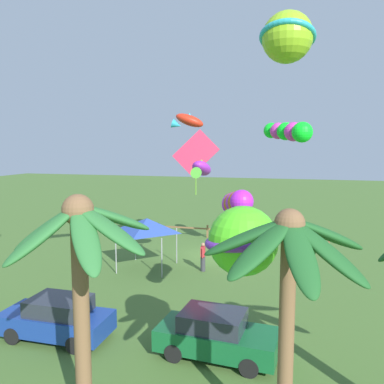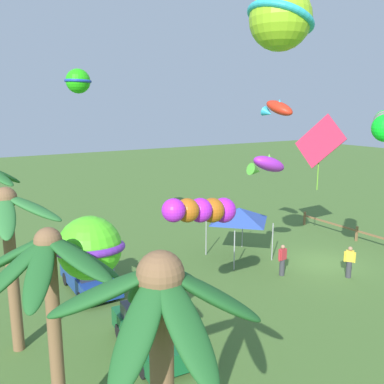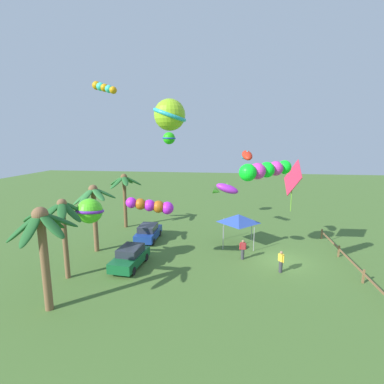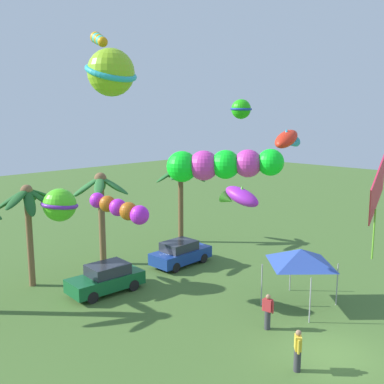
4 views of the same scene
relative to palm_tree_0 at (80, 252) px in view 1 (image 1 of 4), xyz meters
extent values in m
plane|color=#476B2D|center=(0.00, -15.26, -4.37)|extent=(120.00, 120.00, 0.00)
cylinder|color=brown|center=(0.02, 0.00, -1.69)|extent=(0.39, 0.39, 5.37)
ellipsoid|color=#2D7033|center=(0.86, 0.08, 0.52)|extent=(1.86, 0.74, 1.36)
ellipsoid|color=#2D7033|center=(0.52, 0.68, 0.52)|extent=(1.54, 1.80, 1.35)
ellipsoid|color=#2D7033|center=(-0.51, 0.61, 0.48)|extent=(1.60, 1.70, 1.42)
ellipsoid|color=#2D7033|center=(-0.86, 0.14, 0.61)|extent=(1.96, 0.85, 1.20)
ellipsoid|color=#2D7033|center=(-0.57, -0.72, 0.70)|extent=(1.69, 1.88, 1.01)
ellipsoid|color=#2D7033|center=(0.46, -0.78, 0.60)|extent=(1.42, 1.94, 1.20)
sphere|color=brown|center=(0.02, 0.00, 1.00)|extent=(0.74, 0.74, 0.74)
cylinder|color=brown|center=(-4.75, -0.23, -1.75)|extent=(0.34, 0.34, 5.25)
ellipsoid|color=#1E5623|center=(-3.86, -0.14, 0.55)|extent=(1.93, 0.73, 1.04)
ellipsoid|color=#1E5623|center=(-4.23, 0.46, 0.49)|extent=(1.54, 1.80, 1.14)
ellipsoid|color=#1E5623|center=(-4.98, 0.56, 0.42)|extent=(1.02, 1.86, 1.27)
ellipsoid|color=#1E5623|center=(-5.48, 0.15, 0.43)|extent=(1.83, 1.30, 1.26)
ellipsoid|color=#1E5623|center=(-5.53, -0.69, 0.59)|extent=(1.92, 1.45, 0.97)
ellipsoid|color=#1E5623|center=(-5.00, -0.98, 0.38)|extent=(1.06, 1.81, 1.35)
ellipsoid|color=#1E5623|center=(-4.21, -0.85, 0.42)|extent=(1.58, 1.70, 1.27)
sphere|color=brown|center=(-4.75, -0.23, 0.88)|extent=(0.64, 0.64, 0.64)
cube|color=brown|center=(-7.19, -20.05, -3.90)|extent=(0.12, 0.12, 0.95)
cube|color=brown|center=(-2.87, -20.05, -3.90)|extent=(0.12, 0.12, 0.95)
cube|color=brown|center=(1.44, -20.05, -3.90)|extent=(0.12, 0.12, 0.95)
cube|color=brown|center=(5.76, -20.05, -3.90)|extent=(0.12, 0.12, 0.95)
cube|color=brown|center=(-0.72, -20.05, -3.71)|extent=(13.05, 0.09, 0.11)
cube|color=navy|center=(3.27, -3.62, -3.77)|extent=(3.91, 1.71, 0.70)
cube|color=#282D38|center=(3.12, -3.62, -3.14)|extent=(2.03, 1.50, 0.56)
cylinder|color=black|center=(4.48, -2.84, -4.07)|extent=(0.60, 0.18, 0.60)
cylinder|color=black|center=(4.47, -4.41, -4.07)|extent=(0.60, 0.18, 0.60)
cylinder|color=black|center=(2.06, -2.83, -4.07)|extent=(0.60, 0.18, 0.60)
cylinder|color=black|center=(2.06, -4.40, -4.07)|extent=(0.60, 0.18, 0.60)
cube|color=#145B2D|center=(-2.53, -3.88, -3.77)|extent=(4.03, 2.02, 0.70)
cube|color=#282D38|center=(-2.38, -3.90, -3.14)|extent=(2.14, 1.66, 0.56)
cylinder|color=black|center=(-3.80, -4.56, -4.07)|extent=(0.61, 0.23, 0.60)
cylinder|color=black|center=(-3.67, -3.00, -4.07)|extent=(0.61, 0.23, 0.60)
cylinder|color=black|center=(-1.39, -4.76, -4.07)|extent=(0.61, 0.23, 0.60)
cylinder|color=black|center=(-1.26, -3.20, -4.07)|extent=(0.61, 0.23, 0.60)
cylinder|color=#38383D|center=(-0.05, -12.30, -3.95)|extent=(0.26, 0.26, 0.84)
cube|color=#B72D33|center=(-0.05, -12.30, -3.26)|extent=(0.27, 0.40, 0.54)
sphere|color=#A37556|center=(-0.05, -12.30, -2.89)|extent=(0.21, 0.21, 0.21)
cylinder|color=#B72D33|center=(-0.02, -12.52, -3.31)|extent=(0.09, 0.09, 0.52)
cylinder|color=#B72D33|center=(-0.08, -12.07, -3.31)|extent=(0.09, 0.09, 0.52)
cylinder|color=#38383D|center=(-1.98, -14.90, -3.95)|extent=(0.26, 0.26, 0.84)
cube|color=yellow|center=(-1.98, -14.90, -3.26)|extent=(0.44, 0.41, 0.54)
sphere|color=#A37556|center=(-1.98, -14.90, -2.89)|extent=(0.21, 0.21, 0.21)
cylinder|color=yellow|center=(-1.79, -14.76, -3.31)|extent=(0.09, 0.09, 0.52)
cylinder|color=yellow|center=(-2.16, -15.04, -3.31)|extent=(0.09, 0.09, 0.52)
cylinder|color=#9E9EA3|center=(1.77, -13.30, -3.32)|extent=(0.06, 0.06, 2.10)
cylinder|color=#9E9EA3|center=(4.37, -13.30, -3.32)|extent=(0.06, 0.06, 2.10)
cylinder|color=#9E9EA3|center=(1.77, -10.70, -3.32)|extent=(0.06, 0.06, 2.10)
cylinder|color=#9E9EA3|center=(4.37, -10.70, -3.32)|extent=(0.06, 0.06, 2.10)
pyramid|color=#2D4CA8|center=(3.07, -12.00, -1.90)|extent=(2.86, 2.86, 0.75)
sphere|color=#BE23DF|center=(-2.55, -6.80, 0.25)|extent=(0.90, 0.90, 0.90)
sphere|color=#BC5E15|center=(-2.71, -6.20, 0.36)|extent=(0.87, 0.87, 0.87)
sphere|color=#BE23DF|center=(-2.87, -5.60, 0.48)|extent=(0.83, 0.83, 0.83)
sphere|color=#BC5E15|center=(-3.03, -5.00, 0.59)|extent=(0.80, 0.80, 0.80)
sphere|color=#BE23DF|center=(-3.19, -4.40, 0.70)|extent=(0.76, 0.76, 0.76)
cube|color=#E52B4E|center=(1.31, -16.04, 2.03)|extent=(2.94, 0.76, 2.97)
cylinder|color=#6AB52E|center=(1.31, -16.04, 0.32)|extent=(0.06, 0.06, 1.96)
ellipsoid|color=purple|center=(-0.29, -10.96, 1.35)|extent=(0.90, 1.86, 1.11)
cone|color=green|center=(-0.27, -10.18, 1.12)|extent=(0.56, 0.70, 0.69)
cone|color=green|center=(-0.29, -10.96, 1.64)|extent=(0.35, 0.35, 0.35)
sphere|color=#4ED621|center=(-3.62, -1.54, 0.13)|extent=(1.75, 1.75, 1.75)
torus|color=#6929AD|center=(-3.62, -1.54, 0.13)|extent=(2.40, 2.39, 0.41)
sphere|color=#0FEF23|center=(-5.07, -12.14, 3.13)|extent=(1.02, 1.02, 1.02)
sphere|color=#D937AD|center=(-4.66, -12.72, 3.18)|extent=(0.98, 0.98, 0.98)
sphere|color=#0FEF23|center=(-4.25, -13.30, 3.23)|extent=(0.94, 0.94, 0.94)
sphere|color=#D937AD|center=(-3.84, -13.89, 3.27)|extent=(0.90, 0.90, 0.90)
sphere|color=#0FEF23|center=(-3.43, -14.47, 3.32)|extent=(0.86, 0.86, 0.86)
sphere|color=#8DC520|center=(-4.38, -7.46, 6.46)|extent=(1.88, 1.88, 1.88)
torus|color=#2AB0BB|center=(-4.38, -7.46, 6.46)|extent=(2.21, 2.16, 0.92)
ellipsoid|color=red|center=(0.73, -12.42, 3.82)|extent=(1.74, 1.00, 1.03)
cone|color=#2CAAC9|center=(1.42, -12.31, 3.59)|extent=(0.69, 0.58, 0.62)
cone|color=#2CAAC9|center=(0.73, -12.42, 4.07)|extent=(0.35, 0.35, 0.32)
camera|label=1|loc=(-4.85, 7.97, 2.48)|focal=36.60mm
camera|label=2|loc=(-14.19, 1.74, 3.90)|focal=38.79mm
camera|label=3|loc=(-21.45, -11.08, 4.97)|focal=26.29mm
camera|label=4|loc=(-15.20, -22.33, 4.80)|focal=41.37mm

